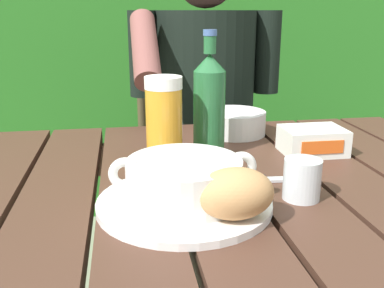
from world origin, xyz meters
The scene contains 13 objects.
dining_table centered at (0.00, 0.00, 0.64)m, with size 1.16×0.94×0.74m.
hedge_backdrop centered at (0.04, 1.80, 1.07)m, with size 2.93×0.86×2.26m.
chair_near_diner centered at (0.12, 0.91, 0.47)m, with size 0.42×0.47×0.92m.
person_eating centered at (0.12, 0.71, 0.73)m, with size 0.48×0.47×1.24m.
serving_plate centered at (-0.06, -0.04, 0.74)m, with size 0.27×0.27×0.01m.
soup_bowl centered at (-0.06, -0.04, 0.78)m, with size 0.23×0.18×0.07m.
bread_roll centered at (0.01, -0.11, 0.79)m, with size 0.12×0.09×0.07m.
beer_glass centered at (-0.07, 0.16, 0.83)m, with size 0.07×0.07×0.17m.
beer_bottle centered at (0.03, 0.21, 0.85)m, with size 0.07×0.07×0.26m.
water_glass_small centered at (0.13, -0.04, 0.77)m, with size 0.06×0.06×0.07m.
butter_tub centered at (0.25, 0.19, 0.77)m, with size 0.13×0.10×0.05m.
table_knife centered at (0.10, 0.04, 0.74)m, with size 0.15×0.03×0.01m.
diner_bowl centered at (0.12, 0.36, 0.77)m, with size 0.16×0.16×0.06m.
Camera 1 is at (-0.14, -0.66, 1.03)m, focal length 41.14 mm.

